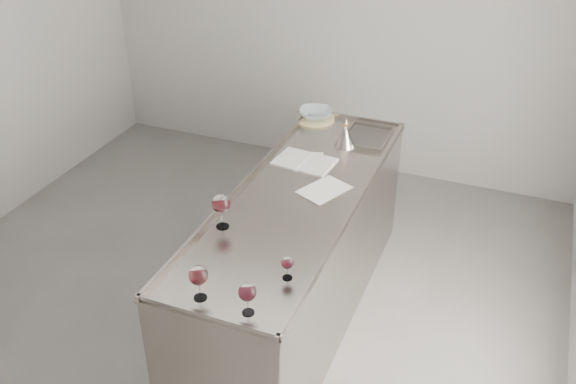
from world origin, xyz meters
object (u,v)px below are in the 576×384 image
at_px(wine_glass_small, 287,263).
at_px(notebook, 305,161).
at_px(wine_glass_right, 247,293).
at_px(counter, 298,256).
at_px(wine_glass_left, 221,204).
at_px(wine_glass_middle, 198,276).
at_px(ceramic_bowl, 316,114).
at_px(wine_funnel, 345,137).

bearing_deg(wine_glass_small, notebook, 106.57).
relative_size(wine_glass_small, notebook, 0.32).
height_order(wine_glass_right, wine_glass_small, wine_glass_right).
bearing_deg(counter, notebook, 105.27).
height_order(wine_glass_left, wine_glass_middle, wine_glass_left).
bearing_deg(wine_glass_small, ceramic_bowl, 105.55).
xyz_separation_m(wine_glass_middle, wine_glass_right, (0.26, -0.01, -0.01)).
xyz_separation_m(counter, ceramic_bowl, (-0.28, 1.08, 0.52)).
bearing_deg(notebook, wine_funnel, 67.18).
relative_size(wine_glass_left, wine_glass_right, 1.23).
distance_m(counter, wine_glass_left, 0.83).
relative_size(counter, wine_glass_middle, 12.82).
bearing_deg(wine_glass_right, wine_glass_middle, 177.68).
relative_size(counter, wine_glass_small, 18.43).
distance_m(wine_glass_left, wine_funnel, 1.27).
bearing_deg(wine_glass_middle, wine_glass_small, 41.73).
bearing_deg(ceramic_bowl, counter, -75.69).
relative_size(counter, wine_funnel, 11.25).
xyz_separation_m(wine_glass_left, wine_funnel, (0.34, 1.22, -0.08)).
relative_size(wine_glass_left, ceramic_bowl, 0.85).
height_order(wine_glass_right, ceramic_bowl, wine_glass_right).
bearing_deg(ceramic_bowl, wine_glass_right, -78.48).
distance_m(notebook, wine_funnel, 0.38).
distance_m(ceramic_bowl, wine_funnel, 0.48).
bearing_deg(wine_glass_small, wine_glass_right, -103.51).
height_order(wine_glass_small, notebook, wine_glass_small).
xyz_separation_m(ceramic_bowl, wine_funnel, (0.34, -0.34, 0.02)).
distance_m(counter, notebook, 0.64).
distance_m(wine_glass_middle, wine_funnel, 1.82).
bearing_deg(wine_glass_left, ceramic_bowl, 90.00).
bearing_deg(notebook, wine_glass_right, -73.80).
bearing_deg(wine_glass_left, counter, 60.13).
bearing_deg(wine_glass_middle, wine_funnel, 84.91).
distance_m(wine_glass_middle, notebook, 1.49).
xyz_separation_m(counter, wine_glass_middle, (-0.10, -1.07, 0.60)).
bearing_deg(wine_glass_right, wine_glass_left, 126.18).
relative_size(wine_glass_small, wine_funnel, 0.61).
distance_m(notebook, ceramic_bowl, 0.69).
relative_size(wine_glass_left, wine_glass_middle, 1.12).
bearing_deg(wine_funnel, counter, -95.01).
distance_m(wine_glass_right, wine_glass_small, 0.32).
bearing_deg(wine_glass_middle, wine_glass_right, -2.32).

